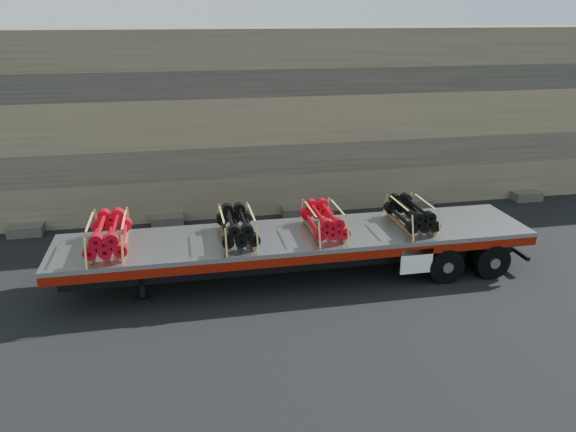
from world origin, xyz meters
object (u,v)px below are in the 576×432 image
Objects in this scene: bundle_midrear at (324,220)px; bundle_rear at (411,214)px; bundle_midfront at (237,226)px; trailer at (297,255)px; bundle_front at (109,235)px.

bundle_rear is (2.75, -0.01, -0.00)m from bundle_midrear.
bundle_midrear is at bearing 0.00° from bundle_midfront.
bundle_rear is at bearing 0.00° from bundle_midfront.
bundle_front is (-5.33, 0.01, 1.09)m from trailer.
bundle_rear is (3.55, -0.01, 1.06)m from trailer.
bundle_midrear is at bearing 180.00° from bundle_rear.
trailer is 2.07m from bundle_midfront.
bundle_rear is at bearing 0.00° from bundle_front.
bundle_midrear reaches higher than trailer.
bundle_midfront reaches higher than bundle_rear.
trailer is at bearing -180.00° from bundle_midrear.
bundle_midrear is (6.13, -0.01, -0.03)m from bundle_front.
bundle_front is 1.07× the size of bundle_midfront.
bundle_midfront is at bearing -180.00° from trailer.
bundle_midfront is (3.55, -0.01, -0.02)m from bundle_front.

